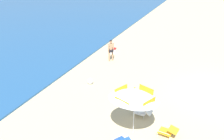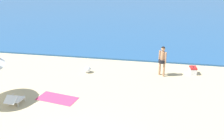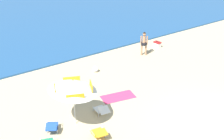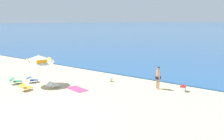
{
  "view_description": "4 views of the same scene",
  "coord_description": "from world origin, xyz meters",
  "px_view_note": "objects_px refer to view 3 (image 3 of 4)",
  "views": [
    {
      "loc": [
        -15.14,
        0.44,
        7.76
      ],
      "look_at": [
        -0.83,
        6.51,
        0.79
      ],
      "focal_mm": 43.54,
      "sensor_mm": 36.0,
      "label": 1
    },
    {
      "loc": [
        2.26,
        -6.57,
        6.16
      ],
      "look_at": [
        0.06,
        5.5,
        1.13
      ],
      "focal_mm": 46.25,
      "sensor_mm": 36.0,
      "label": 2
    },
    {
      "loc": [
        -11.33,
        -8.38,
        9.44
      ],
      "look_at": [
        -1.93,
        5.48,
        1.07
      ],
      "focal_mm": 54.82,
      "sensor_mm": 36.0,
      "label": 3
    },
    {
      "loc": [
        9.43,
        -7.11,
        4.82
      ],
      "look_at": [
        -1.0,
        6.89,
        1.15
      ],
      "focal_mm": 37.72,
      "sensor_mm": 36.0,
      "label": 4
    }
  ],
  "objects_px": {
    "lounge_chair_facing_sea": "(102,109)",
    "person_standing_near_shore": "(144,42)",
    "beach_umbrella_striped_main": "(73,86)",
    "beach_towel": "(118,97)",
    "lounge_chair_under_umbrella": "(52,126)",
    "beach_ball": "(95,69)",
    "lounge_chair_beside_umbrella": "(99,133)",
    "cooler_box": "(157,44)"
  },
  "relations": [
    {
      "from": "lounge_chair_under_umbrella",
      "to": "lounge_chair_beside_umbrella",
      "type": "xyz_separation_m",
      "value": [
        1.5,
        -1.6,
        0.0
      ]
    },
    {
      "from": "lounge_chair_under_umbrella",
      "to": "person_standing_near_shore",
      "type": "bearing_deg",
      "value": 26.25
    },
    {
      "from": "beach_towel",
      "to": "lounge_chair_facing_sea",
      "type": "bearing_deg",
      "value": -151.1
    },
    {
      "from": "person_standing_near_shore",
      "to": "cooler_box",
      "type": "distance_m",
      "value": 1.91
    },
    {
      "from": "person_standing_near_shore",
      "to": "beach_ball",
      "type": "height_order",
      "value": "person_standing_near_shore"
    },
    {
      "from": "lounge_chair_beside_umbrella",
      "to": "person_standing_near_shore",
      "type": "distance_m",
      "value": 9.42
    },
    {
      "from": "lounge_chair_beside_umbrella",
      "to": "lounge_chair_facing_sea",
      "type": "height_order",
      "value": "lounge_chair_facing_sea"
    },
    {
      "from": "beach_umbrella_striped_main",
      "to": "lounge_chair_beside_umbrella",
      "type": "height_order",
      "value": "beach_umbrella_striped_main"
    },
    {
      "from": "lounge_chair_under_umbrella",
      "to": "lounge_chair_beside_umbrella",
      "type": "bearing_deg",
      "value": -46.69
    },
    {
      "from": "lounge_chair_beside_umbrella",
      "to": "person_standing_near_shore",
      "type": "bearing_deg",
      "value": 39.15
    },
    {
      "from": "lounge_chair_beside_umbrella",
      "to": "beach_towel",
      "type": "distance_m",
      "value": 3.62
    },
    {
      "from": "lounge_chair_beside_umbrella",
      "to": "beach_ball",
      "type": "bearing_deg",
      "value": 59.81
    },
    {
      "from": "beach_umbrella_striped_main",
      "to": "cooler_box",
      "type": "xyz_separation_m",
      "value": [
        9.32,
        4.93,
        -1.84
      ]
    },
    {
      "from": "lounge_chair_facing_sea",
      "to": "cooler_box",
      "type": "relative_size",
      "value": 1.75
    },
    {
      "from": "cooler_box",
      "to": "beach_towel",
      "type": "xyz_separation_m",
      "value": [
        -6.26,
        -4.07,
        -0.2
      ]
    },
    {
      "from": "lounge_chair_under_umbrella",
      "to": "beach_ball",
      "type": "height_order",
      "value": "lounge_chair_under_umbrella"
    },
    {
      "from": "lounge_chair_beside_umbrella",
      "to": "beach_ball",
      "type": "xyz_separation_m",
      "value": [
        3.27,
        5.62,
        -0.1
      ]
    },
    {
      "from": "beach_ball",
      "to": "beach_towel",
      "type": "bearing_deg",
      "value": -99.97
    },
    {
      "from": "lounge_chair_facing_sea",
      "to": "person_standing_near_shore",
      "type": "relative_size",
      "value": 0.57
    },
    {
      "from": "lounge_chair_facing_sea",
      "to": "beach_ball",
      "type": "relative_size",
      "value": 2.58
    },
    {
      "from": "beach_umbrella_striped_main",
      "to": "cooler_box",
      "type": "bearing_deg",
      "value": 27.88
    },
    {
      "from": "lounge_chair_under_umbrella",
      "to": "cooler_box",
      "type": "relative_size",
      "value": 1.89
    },
    {
      "from": "lounge_chair_under_umbrella",
      "to": "beach_ball",
      "type": "bearing_deg",
      "value": 40.12
    },
    {
      "from": "lounge_chair_facing_sea",
      "to": "person_standing_near_shore",
      "type": "xyz_separation_m",
      "value": [
        6.19,
        4.42,
        0.68
      ]
    },
    {
      "from": "cooler_box",
      "to": "lounge_chair_under_umbrella",
      "type": "bearing_deg",
      "value": -155.05
    },
    {
      "from": "beach_umbrella_striped_main",
      "to": "lounge_chair_under_umbrella",
      "type": "height_order",
      "value": "beach_umbrella_striped_main"
    },
    {
      "from": "lounge_chair_beside_umbrella",
      "to": "beach_towel",
      "type": "xyz_separation_m",
      "value": [
        2.7,
        2.39,
        -0.27
      ]
    },
    {
      "from": "beach_umbrella_striped_main",
      "to": "lounge_chair_beside_umbrella",
      "type": "relative_size",
      "value": 3.25
    },
    {
      "from": "beach_ball",
      "to": "lounge_chair_under_umbrella",
      "type": "bearing_deg",
      "value": -139.88
    },
    {
      "from": "lounge_chair_facing_sea",
      "to": "beach_towel",
      "type": "bearing_deg",
      "value": 28.9
    },
    {
      "from": "beach_umbrella_striped_main",
      "to": "beach_towel",
      "type": "height_order",
      "value": "beach_umbrella_striped_main"
    },
    {
      "from": "lounge_chair_under_umbrella",
      "to": "person_standing_near_shore",
      "type": "height_order",
      "value": "person_standing_near_shore"
    },
    {
      "from": "beach_umbrella_striped_main",
      "to": "person_standing_near_shore",
      "type": "height_order",
      "value": "beach_umbrella_striped_main"
    },
    {
      "from": "lounge_chair_beside_umbrella",
      "to": "beach_ball",
      "type": "height_order",
      "value": "lounge_chair_beside_umbrella"
    },
    {
      "from": "lounge_chair_facing_sea",
      "to": "beach_towel",
      "type": "xyz_separation_m",
      "value": [
        1.6,
        0.89,
        -0.26
      ]
    },
    {
      "from": "beach_ball",
      "to": "lounge_chair_facing_sea",
      "type": "bearing_deg",
      "value": -117.85
    },
    {
      "from": "lounge_chair_facing_sea",
      "to": "beach_ball",
      "type": "bearing_deg",
      "value": 62.15
    },
    {
      "from": "lounge_chair_beside_umbrella",
      "to": "person_standing_near_shore",
      "type": "relative_size",
      "value": 0.56
    },
    {
      "from": "beach_umbrella_striped_main",
      "to": "beach_towel",
      "type": "relative_size",
      "value": 1.65
    },
    {
      "from": "lounge_chair_under_umbrella",
      "to": "cooler_box",
      "type": "height_order",
      "value": "lounge_chair_under_umbrella"
    },
    {
      "from": "cooler_box",
      "to": "beach_ball",
      "type": "xyz_separation_m",
      "value": [
        -5.7,
        -0.85,
        -0.02
      ]
    },
    {
      "from": "lounge_chair_facing_sea",
      "to": "person_standing_near_shore",
      "type": "distance_m",
      "value": 7.64
    }
  ]
}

